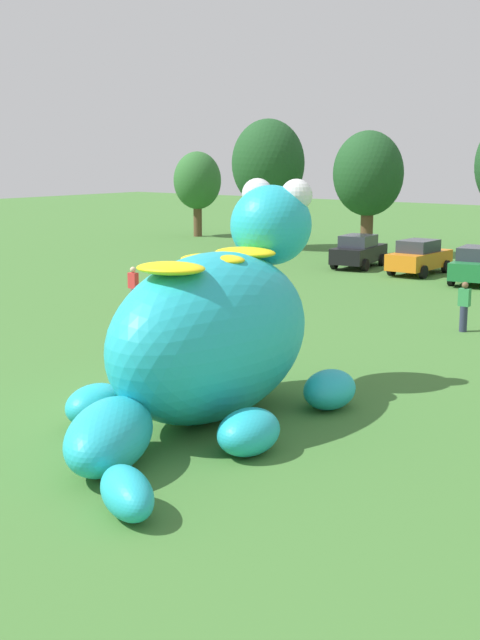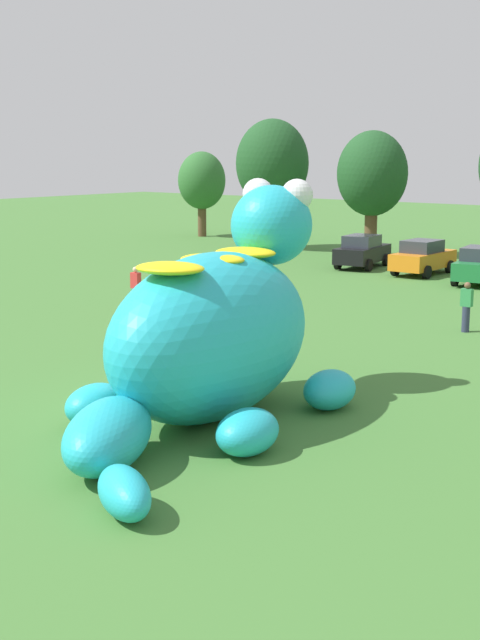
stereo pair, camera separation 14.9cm
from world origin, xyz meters
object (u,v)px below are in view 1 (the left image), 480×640
(giant_inflatable_creature, at_px, (213,333))
(spectator_mid_field, at_px, (166,289))
(car_black, at_px, (359,251))
(car_orange, at_px, (419,257))
(car_green, at_px, (477,265))
(spectator_near_inflatable, at_px, (464,307))
(spectator_wandering, at_px, (133,289))

(giant_inflatable_creature, distance_m, spectator_mid_field, 13.78)
(car_black, bearing_deg, car_orange, -5.75)
(car_green, relative_size, spectator_near_inflatable, 2.53)
(spectator_wandering, bearing_deg, giant_inflatable_creature, -37.47)
(spectator_mid_field, bearing_deg, car_orange, 78.50)
(giant_inflatable_creature, height_order, spectator_wandering, giant_inflatable_creature)
(car_black, xyz_separation_m, spectator_near_inflatable, (11.26, -12.20, -0.01))
(spectator_mid_field, bearing_deg, car_black, 92.21)
(spectator_mid_field, bearing_deg, spectator_wandering, -137.91)
(giant_inflatable_creature, distance_m, car_orange, 25.44)
(giant_inflatable_creature, xyz_separation_m, spectator_mid_field, (-10.10, 9.30, -1.11))
(car_green, height_order, spectator_mid_field, car_green)
(car_orange, bearing_deg, giant_inflatable_creature, -73.95)
(car_black, distance_m, spectator_wandering, 16.34)
(spectator_near_inflatable, distance_m, spectator_wandering, 12.30)
(spectator_near_inflatable, bearing_deg, giant_inflatable_creature, -92.52)
(car_green, distance_m, spectator_mid_field, 15.44)
(car_orange, bearing_deg, car_black, 174.25)
(giant_inflatable_creature, height_order, car_black, giant_inflatable_creature)
(car_green, bearing_deg, giant_inflatable_creature, -81.47)
(giant_inflatable_creature, relative_size, spectator_near_inflatable, 5.89)
(car_green, relative_size, spectator_wandering, 2.53)
(car_black, relative_size, spectator_mid_field, 2.52)
(spectator_near_inflatable, bearing_deg, car_black, 132.69)
(spectator_wandering, bearing_deg, car_green, 62.98)
(car_black, bearing_deg, spectator_wandering, -91.17)
(car_orange, distance_m, spectator_mid_field, 15.43)
(spectator_mid_field, height_order, spectator_wandering, same)
(car_black, relative_size, car_orange, 1.05)
(car_orange, distance_m, spectator_wandering, 16.46)
(spectator_near_inflatable, bearing_deg, spectator_mid_field, -162.83)
(car_black, xyz_separation_m, spectator_wandering, (-0.33, -16.34, -0.01))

